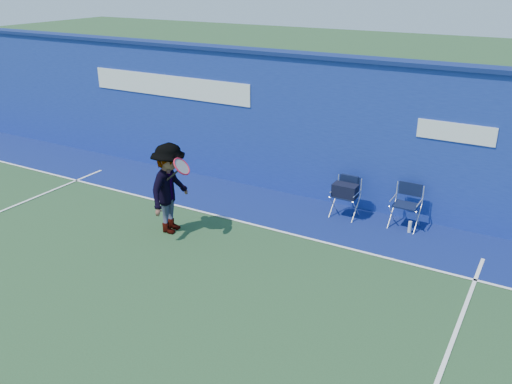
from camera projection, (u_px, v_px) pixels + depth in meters
The scene contains 8 objects.
ground at pixel (127, 299), 8.23m from camera, with size 80.00×80.00×0.00m, color #254525.
stadium_wall at pixel (285, 123), 11.82m from camera, with size 24.00×0.50×3.08m.
out_of_bounds_strip at pixel (260, 205), 11.52m from camera, with size 24.00×1.80×0.01m, color navy.
court_lines at pixel (153, 281), 8.71m from camera, with size 24.00×12.00×0.01m.
directors_chair_left at pixel (345, 200), 10.88m from camera, with size 0.49×0.45×0.82m.
directors_chair_right at pixel (405, 214), 10.46m from camera, with size 0.51×0.45×0.85m.
water_bottle at pixel (410, 227), 10.29m from camera, with size 0.07×0.07×0.23m, color silver.
tennis_player at pixel (170, 188), 10.08m from camera, with size 0.97×1.21×1.74m.
Camera 1 is at (5.18, -5.09, 4.64)m, focal length 38.00 mm.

